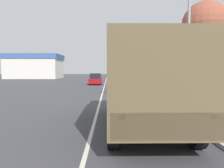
% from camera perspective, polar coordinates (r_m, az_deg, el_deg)
% --- Properties ---
extents(ground_plane, '(180.00, 180.00, 0.00)m').
position_cam_1_polar(ground_plane, '(38.37, -1.73, 0.41)').
color(ground_plane, '#424247').
extents(lane_centre_stripe, '(0.12, 120.00, 0.00)m').
position_cam_1_polar(lane_centre_stripe, '(38.37, -1.73, 0.41)').
color(lane_centre_stripe, silver).
rests_on(lane_centre_stripe, ground).
extents(sidewalk_right, '(1.80, 120.00, 0.12)m').
position_cam_1_polar(sidewalk_right, '(38.56, 4.97, 0.50)').
color(sidewalk_right, beige).
rests_on(sidewalk_right, ground).
extents(grass_strip_right, '(7.00, 120.00, 0.02)m').
position_cam_1_polar(grass_strip_right, '(39.26, 11.38, 0.43)').
color(grass_strip_right, '#4C7538').
rests_on(grass_strip_right, ground).
extents(military_truck, '(2.54, 7.12, 3.06)m').
position_cam_1_polar(military_truck, '(8.04, 7.95, 0.79)').
color(military_truck, '#545B3D').
rests_on(military_truck, ground).
extents(car_nearest_ahead, '(1.82, 4.42, 1.71)m').
position_cam_1_polar(car_nearest_ahead, '(21.72, 2.56, 0.01)').
color(car_nearest_ahead, maroon).
rests_on(car_nearest_ahead, ground).
extents(car_second_ahead, '(1.81, 4.08, 1.67)m').
position_cam_1_polar(car_second_ahead, '(32.87, -4.32, 1.17)').
color(car_second_ahead, maroon).
rests_on(car_second_ahead, ground).
extents(car_third_ahead, '(1.72, 4.48, 1.36)m').
position_cam_1_polar(car_third_ahead, '(45.93, -3.91, 1.70)').
color(car_third_ahead, navy).
rests_on(car_third_ahead, ground).
extents(lamp_post, '(1.69, 0.24, 7.72)m').
position_cam_1_polar(lamp_post, '(12.36, 18.59, 15.35)').
color(lamp_post, gray).
rests_on(lamp_post, sidewalk_right).
extents(tree_mid_right, '(4.17, 4.17, 8.32)m').
position_cam_1_polar(tree_mid_right, '(22.10, 23.20, 14.01)').
color(tree_mid_right, brown).
rests_on(tree_mid_right, grass_strip_right).
extents(tree_far_right, '(3.27, 3.27, 7.22)m').
position_cam_1_polar(tree_far_right, '(30.47, 11.33, 10.02)').
color(tree_far_right, '#4C3D2D').
rests_on(tree_far_right, grass_strip_right).
extents(utility_box, '(0.55, 0.45, 0.70)m').
position_cam_1_polar(utility_box, '(12.62, 25.66, -4.68)').
color(utility_box, '#3D7042').
rests_on(utility_box, grass_strip_right).
extents(building_distant, '(13.69, 10.27, 6.34)m').
position_cam_1_polar(building_distant, '(61.99, -19.45, 4.37)').
color(building_distant, beige).
rests_on(building_distant, ground).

